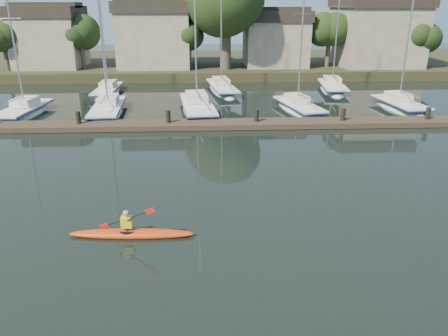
{
  "coord_description": "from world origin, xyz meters",
  "views": [
    {
      "loc": [
        -0.68,
        -14.96,
        7.92
      ],
      "look_at": [
        0.22,
        2.85,
        1.2
      ],
      "focal_mm": 35.0,
      "sensor_mm": 36.0,
      "label": 1
    }
  ],
  "objects_px": {
    "sailboat_6": "(222,93)",
    "sailboat_7": "(332,92)",
    "sailboat_0": "(25,118)",
    "dock": "(213,124)",
    "sailboat_5": "(108,95)",
    "sailboat_1": "(109,116)",
    "sailboat_3": "(298,113)",
    "sailboat_2": "(198,114)",
    "kayak": "(131,232)",
    "sailboat_4": "(399,111)"
  },
  "relations": [
    {
      "from": "kayak",
      "to": "sailboat_5",
      "type": "distance_m",
      "value": 27.98
    },
    {
      "from": "sailboat_3",
      "to": "sailboat_2",
      "type": "bearing_deg",
      "value": 166.45
    },
    {
      "from": "sailboat_6",
      "to": "sailboat_7",
      "type": "distance_m",
      "value": 10.77
    },
    {
      "from": "sailboat_2",
      "to": "sailboat_3",
      "type": "distance_m",
      "value": 7.99
    },
    {
      "from": "sailboat_4",
      "to": "dock",
      "type": "bearing_deg",
      "value": -168.57
    },
    {
      "from": "sailboat_1",
      "to": "sailboat_3",
      "type": "xyz_separation_m",
      "value": [
        14.87,
        0.16,
        0.01
      ]
    },
    {
      "from": "sailboat_3",
      "to": "sailboat_4",
      "type": "height_order",
      "value": "sailboat_3"
    },
    {
      "from": "sailboat_2",
      "to": "kayak",
      "type": "bearing_deg",
      "value": -102.57
    },
    {
      "from": "sailboat_1",
      "to": "sailboat_2",
      "type": "height_order",
      "value": "sailboat_2"
    },
    {
      "from": "sailboat_3",
      "to": "sailboat_5",
      "type": "height_order",
      "value": "sailboat_5"
    },
    {
      "from": "dock",
      "to": "sailboat_0",
      "type": "relative_size",
      "value": 2.79
    },
    {
      "from": "dock",
      "to": "sailboat_7",
      "type": "height_order",
      "value": "sailboat_7"
    },
    {
      "from": "sailboat_2",
      "to": "sailboat_4",
      "type": "xyz_separation_m",
      "value": [
        16.22,
        -0.08,
        0.01
      ]
    },
    {
      "from": "sailboat_0",
      "to": "sailboat_1",
      "type": "xyz_separation_m",
      "value": [
        6.27,
        0.23,
        0.0
      ]
    },
    {
      "from": "sailboat_0",
      "to": "sailboat_5",
      "type": "relative_size",
      "value": 0.9
    },
    {
      "from": "sailboat_3",
      "to": "sailboat_6",
      "type": "height_order",
      "value": "sailboat_6"
    },
    {
      "from": "sailboat_3",
      "to": "sailboat_7",
      "type": "height_order",
      "value": "sailboat_7"
    },
    {
      "from": "sailboat_1",
      "to": "sailboat_7",
      "type": "relative_size",
      "value": 1.08
    },
    {
      "from": "sailboat_5",
      "to": "sailboat_7",
      "type": "distance_m",
      "value": 21.56
    },
    {
      "from": "kayak",
      "to": "sailboat_6",
      "type": "relative_size",
      "value": 0.3
    },
    {
      "from": "sailboat_6",
      "to": "dock",
      "type": "bearing_deg",
      "value": -102.68
    },
    {
      "from": "sailboat_3",
      "to": "sailboat_4",
      "type": "distance_m",
      "value": 8.24
    },
    {
      "from": "sailboat_0",
      "to": "sailboat_3",
      "type": "bearing_deg",
      "value": 6.46
    },
    {
      "from": "sailboat_0",
      "to": "sailboat_6",
      "type": "xyz_separation_m",
      "value": [
        15.47,
        9.05,
        0.02
      ]
    },
    {
      "from": "sailboat_1",
      "to": "sailboat_6",
      "type": "bearing_deg",
      "value": 40.05
    },
    {
      "from": "sailboat_5",
      "to": "sailboat_6",
      "type": "height_order",
      "value": "sailboat_6"
    },
    {
      "from": "kayak",
      "to": "sailboat_6",
      "type": "height_order",
      "value": "sailboat_6"
    },
    {
      "from": "sailboat_0",
      "to": "sailboat_6",
      "type": "relative_size",
      "value": 0.78
    },
    {
      "from": "dock",
      "to": "sailboat_7",
      "type": "xyz_separation_m",
      "value": [
        12.0,
        12.95,
        -0.4
      ]
    },
    {
      "from": "sailboat_2",
      "to": "sailboat_3",
      "type": "xyz_separation_m",
      "value": [
        7.98,
        -0.24,
        0.02
      ]
    },
    {
      "from": "sailboat_1",
      "to": "sailboat_2",
      "type": "bearing_deg",
      "value": -0.39
    },
    {
      "from": "sailboat_0",
      "to": "sailboat_4",
      "type": "bearing_deg",
      "value": 6.47
    },
    {
      "from": "sailboat_2",
      "to": "sailboat_0",
      "type": "bearing_deg",
      "value": 176.76
    },
    {
      "from": "sailboat_6",
      "to": "sailboat_7",
      "type": "relative_size",
      "value": 1.16
    },
    {
      "from": "kayak",
      "to": "sailboat_6",
      "type": "distance_m",
      "value": 28.48
    },
    {
      "from": "sailboat_0",
      "to": "sailboat_1",
      "type": "distance_m",
      "value": 6.28
    },
    {
      "from": "dock",
      "to": "sailboat_4",
      "type": "bearing_deg",
      "value": 17.44
    },
    {
      "from": "sailboat_4",
      "to": "sailboat_1",
      "type": "bearing_deg",
      "value": 174.77
    },
    {
      "from": "sailboat_3",
      "to": "sailboat_6",
      "type": "xyz_separation_m",
      "value": [
        -5.67,
        8.65,
        0.01
      ]
    },
    {
      "from": "dock",
      "to": "sailboat_2",
      "type": "height_order",
      "value": "sailboat_2"
    },
    {
      "from": "sailboat_0",
      "to": "sailboat_4",
      "type": "relative_size",
      "value": 0.98
    },
    {
      "from": "sailboat_4",
      "to": "sailboat_5",
      "type": "distance_m",
      "value": 25.86
    },
    {
      "from": "kayak",
      "to": "dock",
      "type": "bearing_deg",
      "value": 80.15
    },
    {
      "from": "dock",
      "to": "sailboat_5",
      "type": "relative_size",
      "value": 2.51
    },
    {
      "from": "sailboat_5",
      "to": "sailboat_1",
      "type": "bearing_deg",
      "value": -78.02
    },
    {
      "from": "kayak",
      "to": "sailboat_7",
      "type": "relative_size",
      "value": 0.34
    },
    {
      "from": "sailboat_7",
      "to": "sailboat_5",
      "type": "bearing_deg",
      "value": -171.37
    },
    {
      "from": "sailboat_4",
      "to": "sailboat_0",
      "type": "bearing_deg",
      "value": 175.06
    },
    {
      "from": "kayak",
      "to": "sailboat_1",
      "type": "bearing_deg",
      "value": 106.28
    },
    {
      "from": "dock",
      "to": "sailboat_5",
      "type": "bearing_deg",
      "value": 127.53
    }
  ]
}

